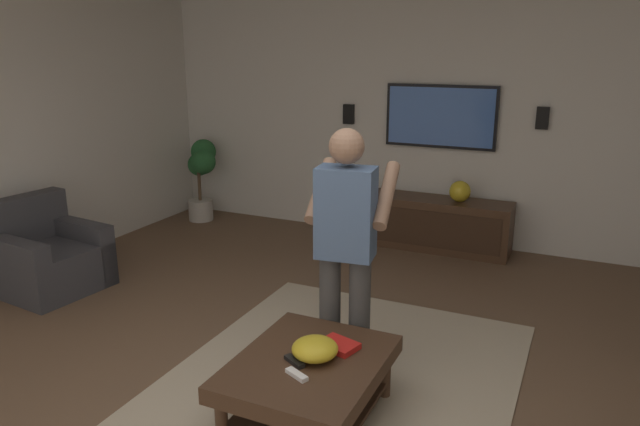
# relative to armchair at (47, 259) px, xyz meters

# --- Properties ---
(ground_plane) EXTENTS (8.80, 8.80, 0.00)m
(ground_plane) POSITION_rel_armchair_xyz_m (-0.84, -2.85, -0.28)
(ground_plane) COLOR brown
(wall_back_tv) EXTENTS (0.10, 6.91, 2.89)m
(wall_back_tv) POSITION_rel_armchair_xyz_m (2.87, -2.85, 1.17)
(wall_back_tv) COLOR silver
(wall_back_tv) RESTS_ON ground
(area_rug) EXTENTS (3.17, 2.16, 0.01)m
(area_rug) POSITION_rel_armchair_xyz_m (-0.59, -2.98, -0.27)
(area_rug) COLOR tan
(area_rug) RESTS_ON ground
(armchair) EXTENTS (0.88, 0.89, 0.82)m
(armchair) POSITION_rel_armchair_xyz_m (0.00, 0.00, 0.00)
(armchair) COLOR #38383D
(armchair) RESTS_ON ground
(coffee_table) EXTENTS (1.00, 0.80, 0.40)m
(coffee_table) POSITION_rel_armchair_xyz_m (-0.79, -2.98, 0.02)
(coffee_table) COLOR #422B1C
(coffee_table) RESTS_ON ground
(media_console) EXTENTS (0.45, 1.70, 0.55)m
(media_console) POSITION_rel_armchair_xyz_m (2.54, -2.81, -0.00)
(media_console) COLOR #422B1C
(media_console) RESTS_ON ground
(tv) EXTENTS (0.05, 1.18, 0.67)m
(tv) POSITION_rel_armchair_xyz_m (2.78, -2.81, 1.11)
(tv) COLOR black
(person_standing) EXTENTS (0.58, 0.59, 1.64)m
(person_standing) POSITION_rel_armchair_xyz_m (-0.18, -2.96, 0.65)
(person_standing) COLOR #3F3F3F
(person_standing) RESTS_ON ground
(potted_plant_tall) EXTENTS (0.44, 0.43, 1.00)m
(potted_plant_tall) POSITION_rel_armchair_xyz_m (2.43, 0.05, 0.34)
(potted_plant_tall) COLOR #B7B2A8
(potted_plant_tall) RESTS_ON ground
(bowl) EXTENTS (0.27, 0.27, 0.12)m
(bowl) POSITION_rel_armchair_xyz_m (-0.76, -3.01, 0.18)
(bowl) COLOR gold
(bowl) RESTS_ON coffee_table
(remote_white) EXTENTS (0.10, 0.15, 0.02)m
(remote_white) POSITION_rel_armchair_xyz_m (-0.98, -3.00, 0.13)
(remote_white) COLOR white
(remote_white) RESTS_ON coffee_table
(remote_black) EXTENTS (0.11, 0.15, 0.02)m
(remote_black) POSITION_rel_armchair_xyz_m (-0.86, -2.93, 0.13)
(remote_black) COLOR black
(remote_black) RESTS_ON coffee_table
(book) EXTENTS (0.21, 0.25, 0.04)m
(book) POSITION_rel_armchair_xyz_m (-0.59, -3.08, 0.14)
(book) COLOR red
(book) RESTS_ON coffee_table
(vase_round) EXTENTS (0.22, 0.22, 0.22)m
(vase_round) POSITION_rel_armchair_xyz_m (2.53, -3.12, 0.38)
(vase_round) COLOR gold
(vase_round) RESTS_ON media_console
(wall_speaker_left) EXTENTS (0.06, 0.12, 0.22)m
(wall_speaker_left) POSITION_rel_armchair_xyz_m (2.79, -3.83, 1.14)
(wall_speaker_left) COLOR black
(wall_speaker_right) EXTENTS (0.06, 0.12, 0.22)m
(wall_speaker_right) POSITION_rel_armchair_xyz_m (2.79, -1.76, 1.09)
(wall_speaker_right) COLOR black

